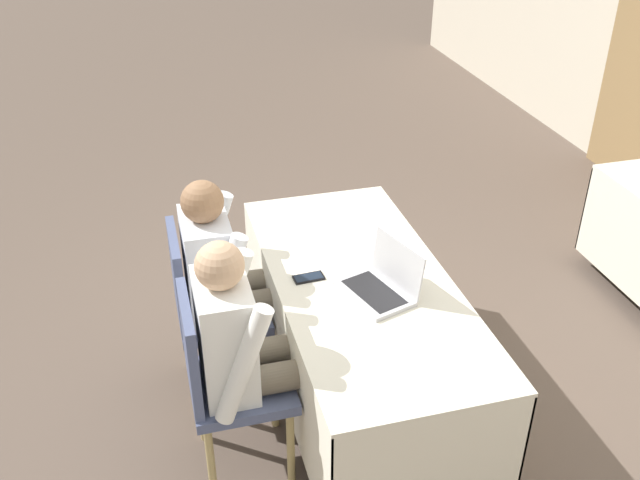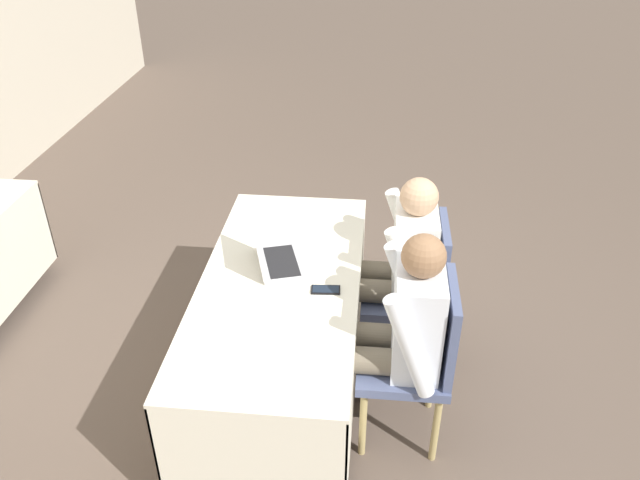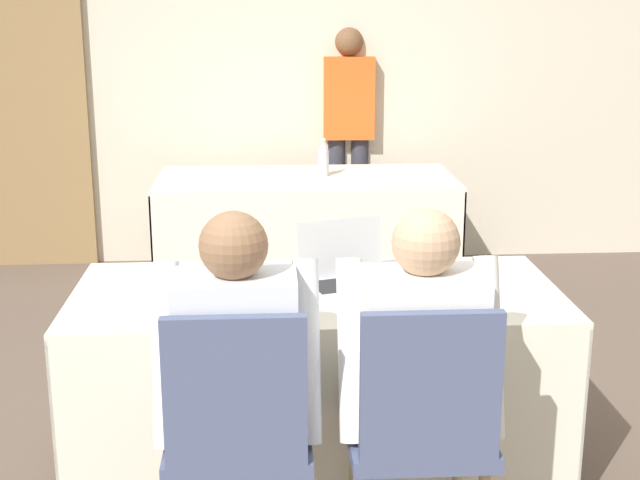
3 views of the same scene
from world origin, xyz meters
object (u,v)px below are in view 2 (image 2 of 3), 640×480
object	(u,v)px
laptop	(274,258)
chair_near_right	(415,287)
chair_near_left	(419,355)
person_checkered_shirt	(399,328)
cell_phone	(326,290)
person_white_shirt	(398,262)

from	to	relation	value
laptop	chair_near_right	world-z (taller)	laptop
chair_near_left	chair_near_right	world-z (taller)	same
chair_near_right	person_checkered_shirt	size ratio (longest dim) A/B	0.78
laptop	cell_phone	xyz separation A→B (m)	(-0.20, -0.29, -0.04)
chair_near_right	person_white_shirt	world-z (taller)	person_white_shirt
cell_phone	laptop	bearing A→B (deg)	51.90
laptop	chair_near_right	xyz separation A→B (m)	(0.15, -0.76, -0.25)
chair_near_right	person_white_shirt	bearing A→B (deg)	-90.00
chair_near_right	person_white_shirt	size ratio (longest dim) A/B	0.78
chair_near_left	chair_near_right	bearing A→B (deg)	-180.00
laptop	cell_phone	bearing A→B (deg)	-141.71
laptop	chair_near_right	distance (m)	0.82
chair_near_left	person_checkered_shirt	world-z (taller)	person_checkered_shirt
cell_phone	chair_near_right	world-z (taller)	chair_near_right
chair_near_left	person_white_shirt	xyz separation A→B (m)	(0.55, 0.10, 0.16)
cell_phone	chair_near_right	xyz separation A→B (m)	(0.35, -0.47, -0.21)
cell_phone	person_white_shirt	bearing A→B (deg)	-50.16
person_white_shirt	chair_near_right	bearing A→B (deg)	90.00
cell_phone	person_checkered_shirt	size ratio (longest dim) A/B	0.13
chair_near_right	cell_phone	bearing A→B (deg)	-53.35
chair_near_left	chair_near_right	distance (m)	0.55
laptop	person_checkered_shirt	xyz separation A→B (m)	(-0.40, -0.66, -0.09)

